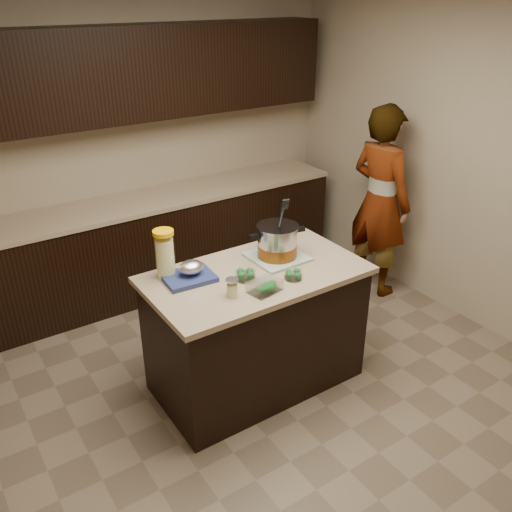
{
  "coord_description": "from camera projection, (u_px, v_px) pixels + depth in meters",
  "views": [
    {
      "loc": [
        -1.75,
        -2.62,
        2.59
      ],
      "look_at": [
        0.0,
        0.0,
        1.02
      ],
      "focal_mm": 38.0,
      "sensor_mm": 36.0,
      "label": 1
    }
  ],
  "objects": [
    {
      "name": "broccoli_tub_rect",
      "position": [
        265.0,
        287.0,
        3.34
      ],
      "size": [
        0.22,
        0.17,
        0.07
      ],
      "rotation": [
        0.0,
        0.0,
        0.18
      ],
      "color": "silver",
      "rests_on": "island"
    },
    {
      "name": "ground_plane",
      "position": [
        256.0,
        380.0,
        3.98
      ],
      "size": [
        4.0,
        4.0,
        0.0
      ],
      "primitive_type": "plane",
      "color": "brown",
      "rests_on": "ground"
    },
    {
      "name": "mason_jar",
      "position": [
        232.0,
        288.0,
        3.27
      ],
      "size": [
        0.1,
        0.1,
        0.13
      ],
      "rotation": [
        0.0,
        0.0,
        -0.26
      ],
      "color": "#D8D784",
      "rests_on": "island"
    },
    {
      "name": "broccoli_tub_right",
      "position": [
        293.0,
        275.0,
        3.49
      ],
      "size": [
        0.12,
        0.12,
        0.06
      ],
      "rotation": [
        0.0,
        0.0,
        -0.04
      ],
      "color": "silver",
      "rests_on": "island"
    },
    {
      "name": "person",
      "position": [
        380.0,
        202.0,
        4.84
      ],
      "size": [
        0.45,
        0.66,
        1.74
      ],
      "primitive_type": "imported",
      "rotation": [
        0.0,
        0.0,
        1.63
      ],
      "color": "gray",
      "rests_on": "ground"
    },
    {
      "name": "dish_towel",
      "position": [
        277.0,
        257.0,
        3.76
      ],
      "size": [
        0.37,
        0.37,
        0.02
      ],
      "primitive_type": "cube",
      "rotation": [
        0.0,
        0.0,
        0.02
      ],
      "color": "#58835E",
      "rests_on": "island"
    },
    {
      "name": "stock_pot",
      "position": [
        277.0,
        243.0,
        3.71
      ],
      "size": [
        0.4,
        0.34,
        0.41
      ],
      "rotation": [
        0.0,
        0.0,
        -0.21
      ],
      "color": "#B7B7BC",
      "rests_on": "dish_towel"
    },
    {
      "name": "blue_tray",
      "position": [
        190.0,
        273.0,
        3.47
      ],
      "size": [
        0.33,
        0.27,
        0.12
      ],
      "rotation": [
        0.0,
        0.0,
        -0.07
      ],
      "color": "navy",
      "rests_on": "island"
    },
    {
      "name": "back_cabinets",
      "position": [
        149.0,
        192.0,
        4.85
      ],
      "size": [
        3.6,
        0.63,
        2.33
      ],
      "color": "black",
      "rests_on": "ground"
    },
    {
      "name": "lemonade_pitcher",
      "position": [
        165.0,
        256.0,
        3.45
      ],
      "size": [
        0.16,
        0.16,
        0.32
      ],
      "rotation": [
        0.0,
        0.0,
        -0.24
      ],
      "color": "#D8D784",
      "rests_on": "island"
    },
    {
      "name": "broccoli_tub_left",
      "position": [
        246.0,
        275.0,
        3.48
      ],
      "size": [
        0.13,
        0.13,
        0.06
      ],
      "rotation": [
        0.0,
        0.0,
        0.01
      ],
      "color": "silver",
      "rests_on": "island"
    },
    {
      "name": "island",
      "position": [
        256.0,
        329.0,
        3.78
      ],
      "size": [
        1.46,
        0.81,
        0.9
      ],
      "color": "black",
      "rests_on": "ground"
    },
    {
      "name": "room_shell",
      "position": [
        256.0,
        151.0,
        3.21
      ],
      "size": [
        4.04,
        4.04,
        2.72
      ],
      "color": "tan",
      "rests_on": "ground"
    }
  ]
}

